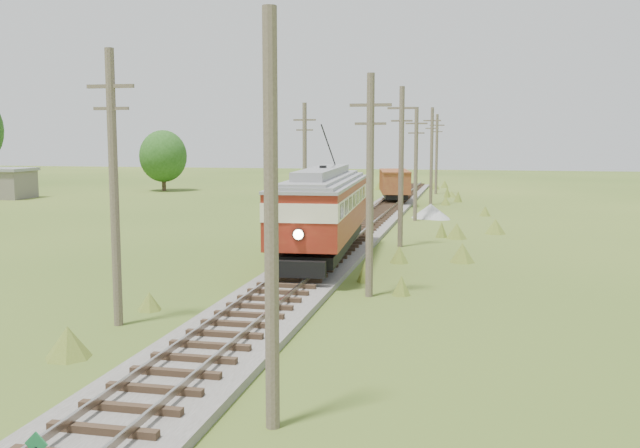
# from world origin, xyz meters

# --- Properties ---
(railbed_main) EXTENTS (3.60, 96.00, 0.57)m
(railbed_main) POSITION_xyz_m (0.00, 34.00, 0.19)
(railbed_main) COLOR #605B54
(railbed_main) RESTS_ON ground
(streetcar) EXTENTS (4.01, 13.79, 6.26)m
(streetcar) POSITION_xyz_m (0.00, 24.92, 2.85)
(streetcar) COLOR black
(streetcar) RESTS_ON ground
(gondola) EXTENTS (3.81, 8.09, 2.58)m
(gondola) POSITION_xyz_m (0.00, 57.34, 1.96)
(gondola) COLOR black
(gondola) RESTS_ON ground
(gravel_pile) EXTENTS (3.02, 3.20, 1.10)m
(gravel_pile) POSITION_xyz_m (4.14, 46.02, 0.51)
(gravel_pile) COLOR gray
(gravel_pile) RESTS_ON ground
(utility_pole_r_1) EXTENTS (0.30, 0.30, 8.80)m
(utility_pole_r_1) POSITION_xyz_m (3.10, 5.00, 4.40)
(utility_pole_r_1) COLOR brown
(utility_pole_r_1) RESTS_ON ground
(utility_pole_r_2) EXTENTS (1.60, 0.30, 8.60)m
(utility_pole_r_2) POSITION_xyz_m (3.30, 18.00, 4.42)
(utility_pole_r_2) COLOR brown
(utility_pole_r_2) RESTS_ON ground
(utility_pole_r_3) EXTENTS (1.60, 0.30, 9.00)m
(utility_pole_r_3) POSITION_xyz_m (3.20, 31.00, 4.63)
(utility_pole_r_3) COLOR brown
(utility_pole_r_3) RESTS_ON ground
(utility_pole_r_4) EXTENTS (1.60, 0.30, 8.40)m
(utility_pole_r_4) POSITION_xyz_m (3.00, 44.00, 4.32)
(utility_pole_r_4) COLOR brown
(utility_pole_r_4) RESTS_ON ground
(utility_pole_r_5) EXTENTS (1.60, 0.30, 8.90)m
(utility_pole_r_5) POSITION_xyz_m (3.40, 57.00, 4.58)
(utility_pole_r_5) COLOR brown
(utility_pole_r_5) RESTS_ON ground
(utility_pole_r_6) EXTENTS (1.60, 0.30, 8.70)m
(utility_pole_r_6) POSITION_xyz_m (3.20, 70.00, 4.47)
(utility_pole_r_6) COLOR brown
(utility_pole_r_6) RESTS_ON ground
(utility_pole_l_a) EXTENTS (1.60, 0.30, 9.00)m
(utility_pole_l_a) POSITION_xyz_m (-4.20, 12.00, 4.63)
(utility_pole_l_a) COLOR brown
(utility_pole_l_a) RESTS_ON ground
(utility_pole_l_b) EXTENTS (1.60, 0.30, 8.60)m
(utility_pole_l_b) POSITION_xyz_m (-4.50, 40.00, 4.42)
(utility_pole_l_b) COLOR brown
(utility_pole_l_b) RESTS_ON ground
(tree_mid_a) EXTENTS (5.46, 5.46, 7.03)m
(tree_mid_a) POSITION_xyz_m (-28.00, 68.00, 4.02)
(tree_mid_a) COLOR #38281C
(tree_mid_a) RESTS_ON ground
(shed) EXTENTS (6.40, 4.40, 3.10)m
(shed) POSITION_xyz_m (-40.00, 55.00, 1.57)
(shed) COLOR slate
(shed) RESTS_ON ground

